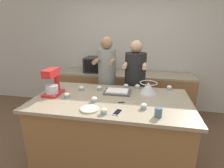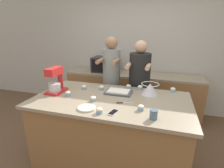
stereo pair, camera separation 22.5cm
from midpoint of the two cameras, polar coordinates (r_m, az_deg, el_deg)
ground_plane at (r=2.77m, az=-2.77°, el=-23.03°), size 16.00×16.00×0.00m
back_wall at (r=3.98m, az=3.50°, el=11.20°), size 10.00×0.06×2.70m
island_counter at (r=2.48m, az=-2.94°, el=-14.79°), size 2.00×1.10×0.94m
back_counter at (r=3.85m, az=2.55°, el=-2.88°), size 2.80×0.60×0.89m
person_left at (r=3.03m, az=-3.78°, el=0.34°), size 0.31×0.49×1.68m
person_right at (r=2.97m, az=5.25°, el=-1.05°), size 0.36×0.51×1.63m
stand_mixer at (r=2.53m, az=-21.32°, el=0.17°), size 0.20×0.30×0.36m
mixing_bowl at (r=2.46m, az=9.20°, el=-1.15°), size 0.24×0.24×0.15m
baking_tray at (r=2.45m, az=-0.88°, el=-2.57°), size 0.36×0.25×0.04m
microwave_oven at (r=3.82m, az=-6.60°, el=6.27°), size 0.51×0.40×0.32m
cell_phone at (r=1.90m, az=-1.56°, el=-9.28°), size 0.10×0.16×0.01m
drinking_glass at (r=1.84m, az=11.50°, el=-9.12°), size 0.08×0.08×0.10m
small_plate at (r=2.00m, az=-10.56°, el=-8.10°), size 0.21×0.21×0.02m
knife at (r=2.15m, az=1.51°, el=-6.05°), size 0.21×0.09×0.01m
cupcake_0 at (r=2.18m, az=-8.79°, el=-5.06°), size 0.07×0.07×0.07m
cupcake_1 at (r=2.39m, az=-17.15°, el=-3.56°), size 0.07×0.07×0.07m
cupcake_2 at (r=2.64m, az=2.14°, el=-0.71°), size 0.07×0.07×0.07m
cupcake_3 at (r=2.56m, az=-6.65°, el=-1.36°), size 0.07×0.07×0.07m
cupcake_4 at (r=1.99m, az=7.14°, el=-7.27°), size 0.07×0.07×0.07m
cupcake_5 at (r=2.63m, az=5.91°, el=-0.85°), size 0.07×0.07×0.07m
cupcake_6 at (r=2.60m, az=-12.42°, el=-1.39°), size 0.07×0.07×0.07m
cupcake_7 at (r=2.67m, az=15.95°, el=-1.19°), size 0.07×0.07×0.07m
cupcake_8 at (r=1.88m, az=-6.16°, el=-8.85°), size 0.07×0.07×0.07m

